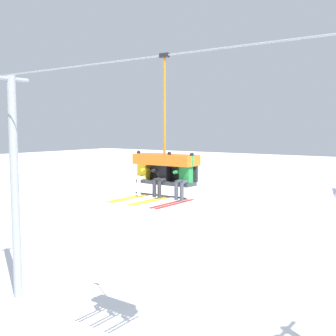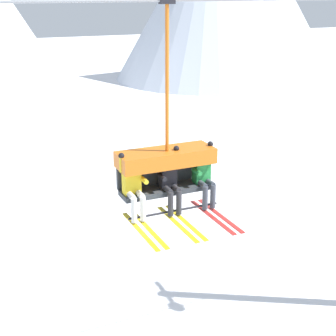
{
  "view_description": "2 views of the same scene",
  "coord_description": "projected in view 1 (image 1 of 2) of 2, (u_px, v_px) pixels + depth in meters",
  "views": [
    {
      "loc": [
        6.67,
        -10.41,
        7.23
      ],
      "look_at": [
        -0.19,
        -0.89,
        6.11
      ],
      "focal_mm": 45.0,
      "sensor_mm": 36.0,
      "label": 1
    },
    {
      "loc": [
        -4.23,
        -9.42,
        9.42
      ],
      "look_at": [
        -0.41,
        -0.92,
        6.18
      ],
      "focal_mm": 55.0,
      "sensor_mm": 36.0,
      "label": 2
    }
  ],
  "objects": [
    {
      "name": "lift_tower_near",
      "position": [
        14.0,
        183.0,
        17.59
      ],
      "size": [
        0.36,
        1.88,
        9.52
      ],
      "color": "gray",
      "rests_on": "ground_plane"
    },
    {
      "name": "skier_yellow",
      "position": [
        141.0,
        173.0,
        12.31
      ],
      "size": [
        0.48,
        1.7,
        1.34
      ],
      "color": "yellow"
    },
    {
      "name": "chairlift_chair",
      "position": [
        166.0,
        163.0,
        12.02
      ],
      "size": [
        1.91,
        0.74,
        3.97
      ],
      "color": "#33383D"
    },
    {
      "name": "lift_cable",
      "position": [
        171.0,
        55.0,
        11.55
      ],
      "size": [
        19.17,
        0.05,
        0.05
      ],
      "color": "gray"
    },
    {
      "name": "skier_black",
      "position": [
        162.0,
        175.0,
        11.87
      ],
      "size": [
        0.48,
        1.7,
        1.34
      ],
      "color": "black"
    },
    {
      "name": "skier_green",
      "position": [
        184.0,
        176.0,
        11.44
      ],
      "size": [
        0.48,
        1.7,
        1.34
      ],
      "color": "#23843D"
    }
  ]
}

